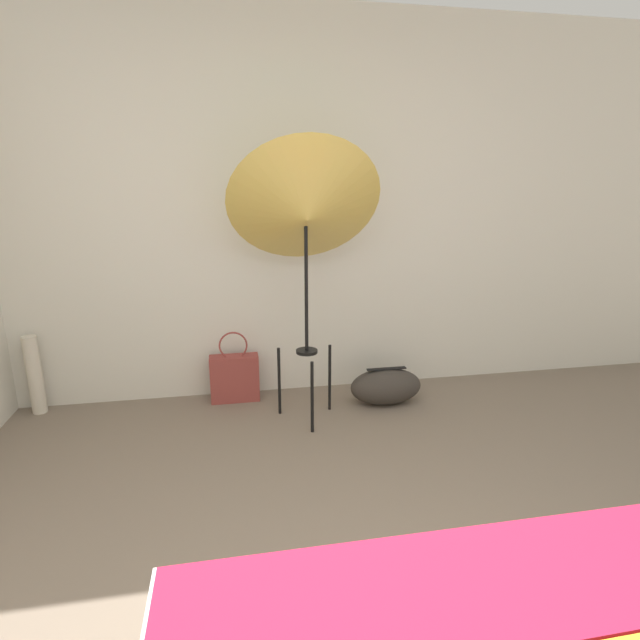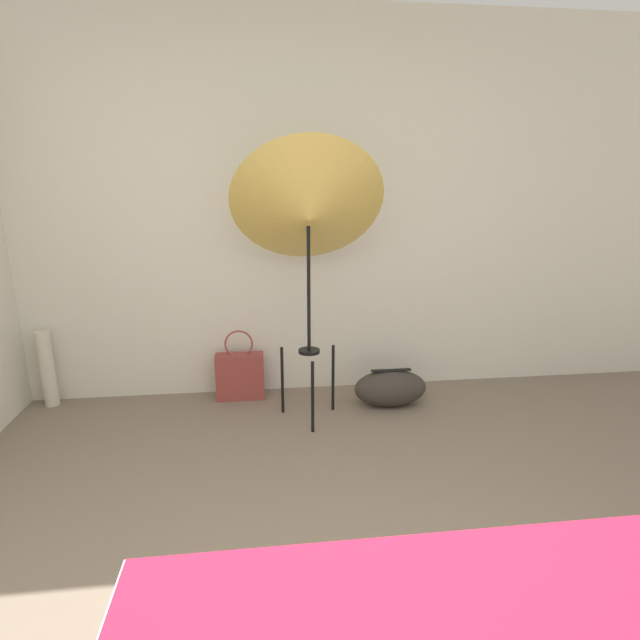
% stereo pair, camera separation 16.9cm
% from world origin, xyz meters
% --- Properties ---
extents(wall_back, '(8.00, 0.05, 2.60)m').
position_xyz_m(wall_back, '(0.00, 2.46, 1.30)').
color(wall_back, beige).
rests_on(wall_back, ground_plane).
extents(photo_umbrella, '(0.93, 0.70, 1.75)m').
position_xyz_m(photo_umbrella, '(0.18, 1.93, 1.32)').
color(photo_umbrella, black).
rests_on(photo_umbrella, ground_plane).
extents(tote_bag, '(0.34, 0.12, 0.51)m').
position_xyz_m(tote_bag, '(-0.28, 2.30, 0.17)').
color(tote_bag, brown).
rests_on(tote_bag, ground_plane).
extents(duffel_bag, '(0.50, 0.25, 0.26)m').
position_xyz_m(duffel_bag, '(0.75, 2.05, 0.13)').
color(duffel_bag, '#332D28').
rests_on(duffel_bag, ground_plane).
extents(paper_roll, '(0.09, 0.09, 0.53)m').
position_xyz_m(paper_roll, '(-1.58, 2.34, 0.27)').
color(paper_roll, beige).
rests_on(paper_roll, ground_plane).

